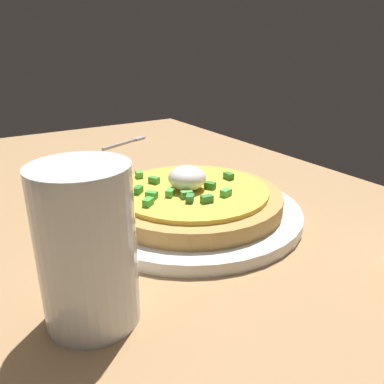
{
  "coord_description": "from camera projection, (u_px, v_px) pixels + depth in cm",
  "views": [
    {
      "loc": [
        -41.13,
        13.12,
        23.58
      ],
      "look_at": [
        -4.67,
        -10.18,
        6.67
      ],
      "focal_mm": 36.34,
      "sensor_mm": 36.0,
      "label": 1
    }
  ],
  "objects": [
    {
      "name": "fork",
      "position": [
        128.0,
        142.0,
        0.82
      ],
      "size": [
        5.81,
        11.58,
        0.5
      ],
      "rotation": [
        0.0,
        0.0,
        -1.16
      ],
      "color": "#B7B7BC",
      "rests_on": "dining_table"
    },
    {
      "name": "plate",
      "position": [
        192.0,
        212.0,
        0.47
      ],
      "size": [
        26.38,
        26.38,
        1.37
      ],
      "primitive_type": "cylinder",
      "color": "silver",
      "rests_on": "dining_table"
    },
    {
      "name": "dining_table",
      "position": [
        100.0,
        235.0,
        0.47
      ],
      "size": [
        106.71,
        80.44,
        3.3
      ],
      "primitive_type": "cube",
      "color": "#9E784E",
      "rests_on": "ground"
    },
    {
      "name": "pizza",
      "position": [
        192.0,
        197.0,
        0.47
      ],
      "size": [
        21.59,
        21.59,
        5.32
      ],
      "color": "#BA8B49",
      "rests_on": "plate"
    },
    {
      "name": "cup_near",
      "position": [
        88.0,
        256.0,
        0.29
      ],
      "size": [
        7.21,
        7.21,
        12.5
      ],
      "color": "silver",
      "rests_on": "dining_table"
    }
  ]
}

